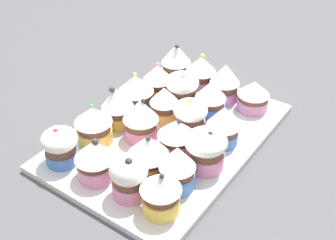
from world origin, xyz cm
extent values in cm
cube|color=#4C4C51|center=(0.00, 0.00, -1.50)|extent=(180.00, 180.00, 3.00)
cube|color=silver|center=(0.00, 0.00, 0.60)|extent=(41.94, 29.40, 1.20)
cylinder|color=pink|center=(-15.95, -9.19, 2.58)|extent=(5.61, 5.61, 2.75)
cylinder|color=brown|center=(-15.95, -9.19, 4.75)|extent=(5.36, 5.36, 1.59)
cone|color=white|center=(-15.95, -9.19, 7.54)|extent=(6.16, 6.16, 3.99)
sphere|color=#333338|center=(-15.61, -8.80, 9.40)|extent=(0.85, 0.85, 0.85)
cylinder|color=#EFC651|center=(-9.08, -8.86, 2.32)|extent=(5.58, 5.58, 2.24)
cylinder|color=brown|center=(-9.08, -8.86, 4.16)|extent=(5.06, 5.06, 1.43)
cone|color=white|center=(-9.08, -8.86, 6.46)|extent=(5.92, 5.92, 3.17)
sphere|color=pink|center=(-9.53, -9.17, 7.91)|extent=(0.87, 0.87, 0.87)
cylinder|color=#477AC6|center=(-2.85, -9.35, 2.59)|extent=(6.06, 6.06, 2.77)
cylinder|color=brown|center=(-2.85, -9.35, 4.62)|extent=(5.70, 5.70, 1.29)
cone|color=white|center=(-2.85, -9.35, 6.90)|extent=(6.73, 6.73, 3.26)
sphere|color=#EAD64C|center=(-3.43, -9.90, 8.41)|extent=(0.78, 0.78, 0.78)
cylinder|color=#EFC651|center=(2.74, -9.12, 2.42)|extent=(5.41, 5.41, 2.44)
cylinder|color=brown|center=(2.74, -9.12, 4.30)|extent=(5.15, 5.15, 1.32)
cone|color=white|center=(2.74, -9.12, 6.85)|extent=(5.86, 5.86, 3.78)
sphere|color=#333338|center=(3.18, -9.69, 8.58)|extent=(1.03, 1.03, 1.03)
cylinder|color=#EFC651|center=(8.88, -9.26, 2.42)|extent=(6.19, 6.19, 2.44)
cylinder|color=brown|center=(8.88, -9.26, 4.42)|extent=(5.57, 5.57, 1.56)
cone|color=white|center=(8.88, -9.26, 6.64)|extent=(6.52, 6.52, 2.87)
sphere|color=#4CB266|center=(8.31, -9.82, 7.97)|extent=(0.66, 0.66, 0.66)
cylinder|color=#477AC6|center=(16.00, -9.89, 2.31)|extent=(5.36, 5.36, 2.22)
cylinder|color=brown|center=(16.00, -9.89, 4.07)|extent=(4.94, 4.94, 1.30)
ellipsoid|color=white|center=(16.00, -9.89, 5.80)|extent=(5.93, 5.93, 3.60)
sphere|color=red|center=(16.14, -10.17, 7.46)|extent=(0.89, 0.89, 0.89)
cylinder|color=pink|center=(-15.76, -3.08, 2.55)|extent=(5.52, 5.52, 2.71)
cylinder|color=brown|center=(-15.76, -3.08, 4.69)|extent=(4.91, 4.91, 1.58)
cone|color=white|center=(-15.76, -3.08, 7.13)|extent=(6.06, 6.06, 3.29)
sphere|color=#EAD64C|center=(-16.23, -3.13, 8.61)|extent=(1.07, 1.07, 1.07)
cylinder|color=pink|center=(-8.76, -2.95, 2.58)|extent=(5.94, 5.94, 2.75)
cylinder|color=brown|center=(-8.76, -2.95, 4.65)|extent=(5.45, 5.45, 1.40)
ellipsoid|color=white|center=(-8.76, -2.95, 6.44)|extent=(6.44, 6.44, 3.63)
sphere|color=pink|center=(-8.23, -2.37, 8.12)|extent=(0.90, 0.90, 0.90)
cylinder|color=#EFC651|center=(-3.30, -3.16, 2.34)|extent=(5.29, 5.29, 2.27)
cylinder|color=brown|center=(-3.30, -3.16, 4.17)|extent=(4.85, 4.85, 1.40)
cone|color=white|center=(-3.30, -3.16, 6.44)|extent=(5.39, 5.39, 3.14)
cylinder|color=pink|center=(3.63, -3.15, 2.50)|extent=(5.69, 5.69, 2.60)
cylinder|color=brown|center=(3.63, -3.15, 4.52)|extent=(5.35, 5.35, 1.45)
cone|color=white|center=(3.63, -3.15, 7.15)|extent=(6.19, 6.19, 3.81)
sphere|color=#333338|center=(3.24, -2.79, 8.95)|extent=(0.75, 0.75, 0.75)
cylinder|color=pink|center=(15.46, -2.90, 2.51)|extent=(5.86, 5.86, 2.63)
cylinder|color=brown|center=(15.46, -2.90, 4.41)|extent=(5.30, 5.30, 1.17)
cone|color=white|center=(15.46, -2.90, 6.58)|extent=(6.28, 6.28, 3.15)
sphere|color=#333338|center=(15.04, -2.81, 7.99)|extent=(1.11, 1.11, 1.11)
cylinder|color=pink|center=(-15.45, 2.56, 2.33)|extent=(5.76, 5.76, 2.26)
cylinder|color=brown|center=(-15.45, 2.56, 4.25)|extent=(5.12, 5.12, 1.59)
cone|color=white|center=(-15.45, 2.56, 7.00)|extent=(5.86, 5.86, 3.91)
cylinder|color=#477AC6|center=(-9.01, 3.20, 2.51)|extent=(5.71, 5.71, 2.63)
cylinder|color=brown|center=(-9.01, 3.20, 4.50)|extent=(5.07, 5.07, 1.35)
cone|color=white|center=(-9.01, 3.20, 6.93)|extent=(5.81, 5.81, 3.51)
cylinder|color=pink|center=(-2.54, 2.93, 2.52)|extent=(5.43, 5.43, 2.64)
cylinder|color=brown|center=(-2.54, 2.93, 4.46)|extent=(4.86, 4.86, 1.22)
ellipsoid|color=white|center=(-2.54, 2.93, 6.07)|extent=(6.06, 6.06, 3.33)
sphere|color=#EAD64C|center=(-2.46, 2.74, 7.57)|extent=(1.06, 1.06, 1.06)
cylinder|color=pink|center=(3.20, 3.87, 2.36)|extent=(5.51, 5.51, 2.31)
cylinder|color=brown|center=(3.20, 3.87, 4.12)|extent=(4.93, 4.93, 1.22)
cone|color=white|center=(3.20, 3.87, 6.18)|extent=(6.16, 6.16, 2.89)
sphere|color=#333338|center=(2.92, 4.24, 7.50)|extent=(0.81, 0.81, 0.81)
cylinder|color=#EFC651|center=(9.84, 3.14, 2.42)|extent=(5.93, 5.93, 2.45)
cylinder|color=brown|center=(9.84, 3.14, 4.19)|extent=(5.54, 5.54, 1.09)
cone|color=white|center=(9.84, 3.14, 6.53)|extent=(6.53, 6.53, 3.58)
sphere|color=#333338|center=(10.09, 3.42, 8.19)|extent=(0.81, 0.81, 0.81)
cylinder|color=pink|center=(15.41, 3.83, 2.46)|extent=(5.27, 5.27, 2.51)
cylinder|color=brown|center=(15.41, 3.83, 4.26)|extent=(4.83, 4.83, 1.10)
ellipsoid|color=white|center=(15.41, 3.83, 6.12)|extent=(5.76, 5.76, 4.33)
sphere|color=#333338|center=(15.72, 4.25, 8.11)|extent=(1.19, 1.19, 1.19)
cylinder|color=pink|center=(-15.68, 8.68, 2.32)|extent=(5.88, 5.88, 2.23)
cylinder|color=brown|center=(-15.68, 8.68, 3.94)|extent=(5.63, 5.63, 1.01)
cone|color=white|center=(-15.68, 8.68, 5.85)|extent=(6.04, 6.04, 2.82)
cylinder|color=#477AC6|center=(-3.41, 8.98, 2.34)|extent=(5.48, 5.48, 2.28)
cylinder|color=brown|center=(-3.41, 8.98, 4.11)|extent=(5.25, 5.25, 1.26)
cone|color=white|center=(-3.41, 8.98, 6.65)|extent=(5.78, 5.78, 3.82)
cylinder|color=pink|center=(3.61, 9.77, 2.60)|extent=(6.16, 6.16, 2.80)
cylinder|color=brown|center=(3.61, 9.77, 4.61)|extent=(5.84, 5.84, 1.22)
ellipsoid|color=white|center=(3.61, 9.77, 6.30)|extent=(6.88, 6.88, 3.60)
sphere|color=#333338|center=(3.39, 10.32, 7.98)|extent=(0.83, 0.83, 0.83)
cylinder|color=#477AC6|center=(9.98, 8.68, 2.59)|extent=(5.48, 5.48, 2.78)
cylinder|color=brown|center=(9.98, 8.68, 4.60)|extent=(5.22, 5.22, 1.22)
cone|color=white|center=(9.98, 8.68, 7.08)|extent=(5.62, 5.62, 3.75)
cylinder|color=#EFC651|center=(15.35, 9.54, 2.52)|extent=(5.50, 5.50, 2.65)
cylinder|color=brown|center=(15.35, 9.54, 4.63)|extent=(4.96, 4.96, 1.57)
cone|color=white|center=(15.35, 9.54, 6.90)|extent=(6.03, 6.03, 2.96)
sphere|color=#333338|center=(15.51, 9.88, 8.27)|extent=(0.72, 0.72, 0.72)
camera|label=1|loc=(50.56, 35.53, 49.52)|focal=47.03mm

